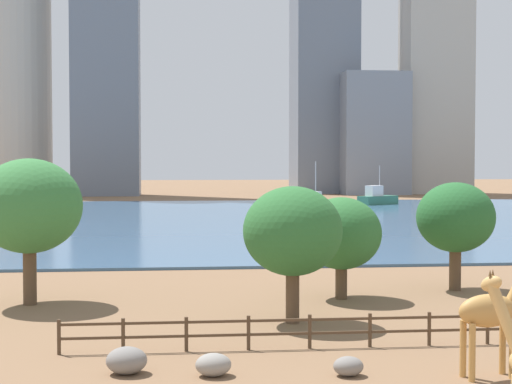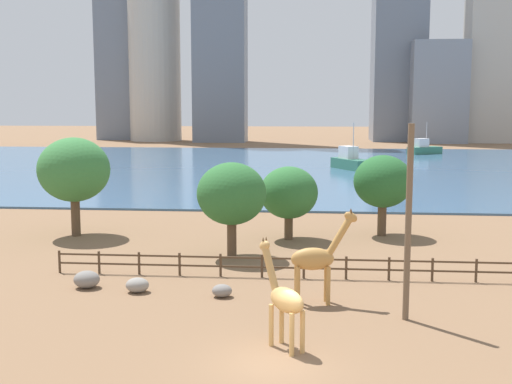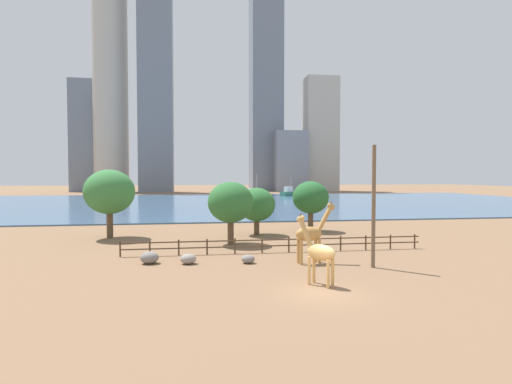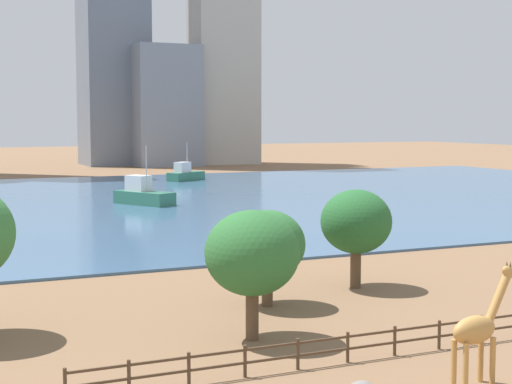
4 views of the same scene
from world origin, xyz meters
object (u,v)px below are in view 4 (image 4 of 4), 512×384
(tree_left_large, at_px, (267,245))
(tree_center_broad, at_px, (252,254))
(giraffe_tall, at_px, (478,329))
(boat_sailboat, at_px, (143,195))
(tree_right_tall, at_px, (356,222))
(boat_ferry, at_px, (185,174))

(tree_left_large, height_order, tree_center_broad, tree_center_broad)
(giraffe_tall, bearing_deg, tree_left_large, 88.89)
(tree_center_broad, xyz_separation_m, boat_sailboat, (10.74, 56.39, -2.68))
(giraffe_tall, xyz_separation_m, boat_sailboat, (5.46, 65.64, -0.87))
(tree_left_large, bearing_deg, boat_sailboat, 81.75)
(boat_sailboat, bearing_deg, tree_center_broad, -39.14)
(tree_left_large, bearing_deg, tree_right_tall, 16.77)
(giraffe_tall, height_order, tree_right_tall, tree_right_tall)
(tree_left_large, distance_m, boat_sailboat, 51.28)
(giraffe_tall, xyz_separation_m, tree_left_large, (-1.89, 14.93, 1.15))
(giraffe_tall, distance_m, tree_left_large, 15.10)
(tree_left_large, distance_m, boat_ferry, 85.90)
(boat_ferry, bearing_deg, boat_sailboat, -148.99)
(giraffe_tall, xyz_separation_m, boat_ferry, (21.51, 97.55, -0.99))
(tree_center_broad, distance_m, boat_sailboat, 57.46)
(boat_ferry, distance_m, boat_sailboat, 35.72)
(tree_center_broad, bearing_deg, boat_ferry, 73.12)
(tree_left_large, relative_size, tree_right_tall, 0.88)
(boat_sailboat, bearing_deg, boat_ferry, 124.95)
(tree_center_broad, bearing_deg, tree_left_large, 59.20)
(tree_left_large, xyz_separation_m, tree_right_tall, (6.81, 2.05, 0.62))
(tree_left_large, height_order, tree_right_tall, tree_right_tall)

